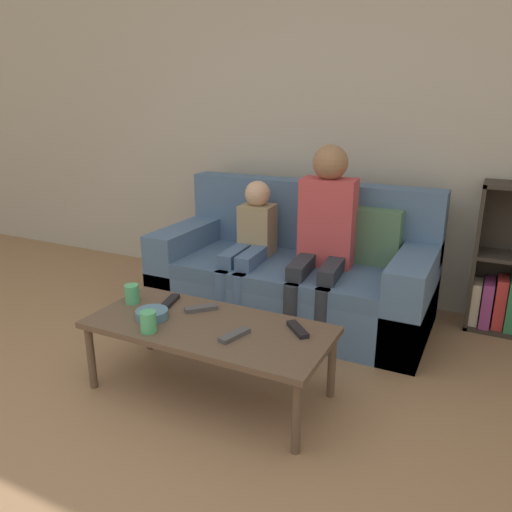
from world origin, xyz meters
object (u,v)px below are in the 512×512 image
cup_near (132,294)px  tv_remote_2 (170,301)px  cup_far (148,322)px  tv_remote_3 (234,335)px  person_child (250,243)px  tv_remote_1 (201,308)px  tv_remote_0 (298,329)px  couch (295,274)px  snack_bowl (152,314)px  coffee_table (209,331)px  person_adult (325,227)px

cup_near → tv_remote_2: cup_near is taller
cup_far → tv_remote_3: 0.42m
person_child → tv_remote_1: bearing=-84.8°
tv_remote_0 → tv_remote_2: 0.74m
couch → tv_remote_3: couch is taller
tv_remote_0 → snack_bowl: 0.74m
person_child → tv_remote_0: bearing=-54.6°
cup_near → tv_remote_1: size_ratio=0.66×
cup_near → tv_remote_1: 0.40m
coffee_table → tv_remote_3: 0.20m
cup_near → cup_far: bearing=-39.0°
person_child → snack_bowl: 1.02m
cup_near → snack_bowl: cup_near is taller
person_child → cup_near: (-0.26, -0.90, -0.09)m
tv_remote_2 → cup_near: bearing=-168.2°
person_child → snack_bowl: (-0.04, -1.01, -0.11)m
person_child → cup_far: 1.14m
tv_remote_3 → cup_far: bearing=-146.1°
person_adult → tv_remote_3: (-0.06, -1.06, -0.28)m
tv_remote_0 → tv_remote_1: same height
tv_remote_1 → coffee_table: bearing=-1.6°
tv_remote_2 → snack_bowl: snack_bowl is taller
tv_remote_3 → snack_bowl: (-0.47, -0.00, 0.01)m
couch → cup_near: 1.17m
couch → snack_bowl: (-0.31, -1.14, 0.11)m
cup_near → snack_bowl: size_ratio=0.63×
couch → cup_near: (-0.53, -1.03, 0.14)m
tv_remote_3 → person_adult: bearing=102.2°
couch → tv_remote_3: (0.16, -1.14, 0.10)m
cup_far → tv_remote_3: (0.39, 0.13, -0.04)m
cup_far → coffee_table: bearing=41.8°
tv_remote_1 → snack_bowl: 0.26m
tv_remote_3 → tv_remote_2: bearing=174.4°
coffee_table → snack_bowl: bearing=-167.6°
person_child → cup_near: 0.94m
coffee_table → tv_remote_1: tv_remote_1 is taller
couch → cup_near: size_ratio=17.63×
couch → snack_bowl: 1.19m
tv_remote_1 → couch: bearing=126.4°
couch → cup_near: couch is taller
couch → person_child: 0.38m
tv_remote_1 → snack_bowl: size_ratio=0.95×
couch → person_child: size_ratio=2.00×
coffee_table → person_child: size_ratio=1.33×
tv_remote_2 → snack_bowl: size_ratio=1.09×
coffee_table → cup_far: cup_far is taller
person_child → tv_remote_2: 0.82m
coffee_table → tv_remote_1: (-0.12, 0.13, 0.04)m
cup_far → tv_remote_3: size_ratio=0.57×
person_adult → tv_remote_0: person_adult is taller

